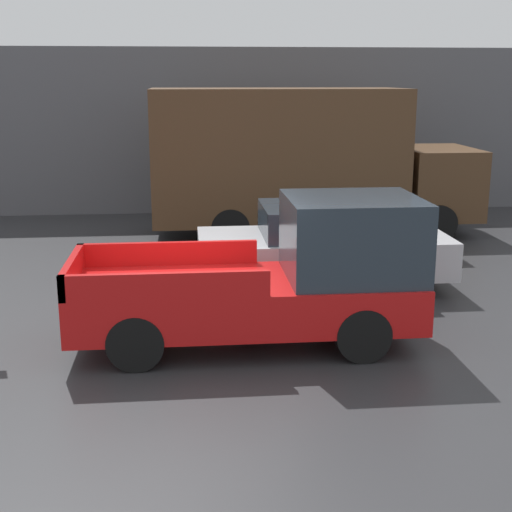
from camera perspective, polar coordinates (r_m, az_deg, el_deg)
ground_plane at (r=10.70m, az=-3.64°, el=-7.15°), size 60.00×60.00×0.00m
building_wall at (r=20.89m, az=-4.87°, el=9.89°), size 28.00×0.15×4.71m
pickup_truck at (r=10.49m, az=2.02°, el=-1.76°), size 5.06×1.93×2.19m
car at (r=13.37m, az=5.53°, el=0.85°), size 4.64×2.02×1.59m
delivery_truck at (r=17.83m, az=3.43°, el=7.74°), size 8.03×2.62×3.62m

